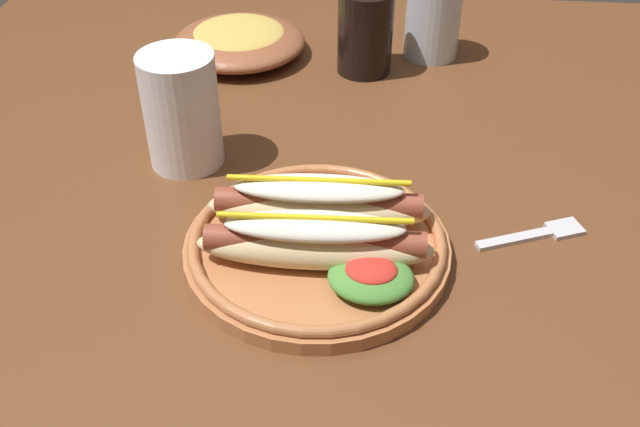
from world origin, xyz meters
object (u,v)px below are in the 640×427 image
Objects in this scene: hot_dog_plate at (319,237)px; fork at (538,234)px; side_bowl at (239,40)px; water_cup at (433,20)px; soda_cup at (365,32)px; extra_cup at (182,110)px.

hot_dog_plate is 2.28× the size of fork.
hot_dog_plate is at bearing -69.52° from side_bowl.
fork is at bearing -75.82° from water_cup.
water_cup is at bearing 75.87° from hot_dog_plate.
soda_cup is (0.02, 0.42, 0.03)m from hot_dog_plate.
fork is at bearing 13.87° from hot_dog_plate.
hot_dog_plate is 0.42m from soda_cup.
water_cup is at bearing 31.88° from soda_cup.
extra_cup is (-0.18, 0.16, 0.04)m from hot_dog_plate.
soda_cup is (-0.20, 0.36, 0.06)m from fork.
fork is 1.00× the size of soda_cup.
soda_cup reaches higher than hot_dog_plate.
soda_cup is 0.19m from side_bowl.
side_bowl is at bearing 112.76° from fork.
side_bowl is at bearing 88.20° from extra_cup.
water_cup is (0.10, 0.06, -0.00)m from soda_cup.
extra_cup is at bearing -91.80° from side_bowl.
water_cup is at bearing 47.14° from extra_cup.
water_cup reaches higher than fork.
extra_cup is (-0.20, -0.26, 0.01)m from soda_cup.
fork is 0.44m from water_cup.
side_bowl is (0.01, 0.29, -0.04)m from extra_cup.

